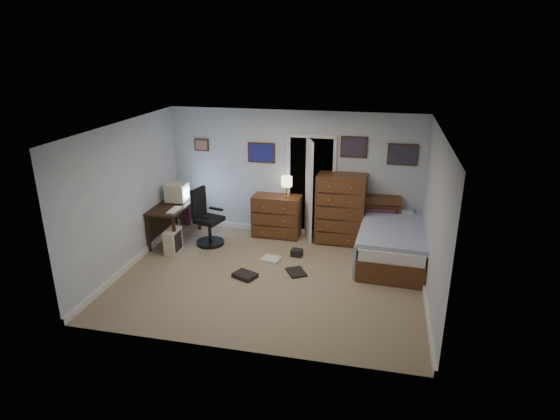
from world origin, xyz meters
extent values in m
cube|color=gray|center=(0.00, 0.00, -0.01)|extent=(5.00, 4.00, 0.02)
cube|color=black|center=(-2.20, 1.12, 0.74)|extent=(0.62, 1.32, 0.04)
cube|color=black|center=(-2.45, 0.50, 0.36)|extent=(0.05, 0.05, 0.72)
cube|color=black|center=(-1.93, 0.51, 0.36)|extent=(0.05, 0.05, 0.72)
cube|color=black|center=(-2.47, 1.73, 0.36)|extent=(0.05, 0.05, 0.72)
cube|color=black|center=(-1.95, 1.74, 0.36)|extent=(0.05, 0.05, 0.72)
cube|color=black|center=(-2.48, 1.12, 0.40)|extent=(0.05, 1.21, 0.50)
cube|color=beige|center=(-2.18, 1.27, 0.95)|extent=(0.39, 0.37, 0.34)
cube|color=#8CB2F2|center=(-1.98, 1.27, 0.95)|extent=(0.01, 0.28, 0.22)
cube|color=beige|center=(-2.18, 1.27, 0.77)|extent=(0.26, 0.26, 0.02)
cube|color=beige|center=(-2.02, 0.77, 0.77)|extent=(0.16, 0.40, 0.02)
cube|color=beige|center=(-2.00, 0.57, 0.23)|extent=(0.21, 0.43, 0.45)
cube|color=black|center=(-1.89, 0.57, 0.23)|extent=(0.01, 0.30, 0.35)
cylinder|color=black|center=(-1.46, 1.07, 0.03)|extent=(0.65, 0.65, 0.06)
cylinder|color=black|center=(-1.46, 1.07, 0.26)|extent=(0.08, 0.08, 0.41)
cube|color=black|center=(-1.46, 1.07, 0.50)|extent=(0.55, 0.55, 0.08)
cube|color=black|center=(-1.68, 1.13, 0.82)|extent=(0.16, 0.41, 0.57)
cube|color=black|center=(-1.52, 0.83, 0.65)|extent=(0.31, 0.13, 0.04)
cube|color=black|center=(-1.40, 1.31, 0.65)|extent=(0.31, 0.13, 0.04)
cube|color=maroon|center=(-2.32, 1.98, 0.44)|extent=(0.19, 0.19, 0.88)
cube|color=brown|center=(-0.30, 1.77, 0.42)|extent=(0.96, 0.50, 0.84)
cylinder|color=gold|center=(-0.10, 1.77, 0.85)|extent=(0.13, 0.13, 0.02)
cylinder|color=gold|center=(-0.10, 1.77, 0.98)|extent=(0.03, 0.03, 0.25)
cylinder|color=beige|center=(-0.10, 1.77, 1.15)|extent=(0.22, 0.22, 0.19)
cube|color=black|center=(0.35, 2.30, 1.00)|extent=(0.90, 0.60, 2.00)
cube|color=white|center=(-0.10, 1.97, 1.00)|extent=(0.06, 0.05, 2.00)
cube|color=white|center=(0.80, 1.97, 1.00)|extent=(0.06, 0.05, 2.00)
cube|color=white|center=(0.35, 1.97, 2.02)|extent=(0.96, 0.05, 0.06)
cube|color=white|center=(0.31, 1.86, 1.00)|extent=(0.31, 0.77, 2.00)
sphere|color=gold|center=(0.62, 1.71, 1.00)|extent=(0.06, 0.06, 0.06)
cube|color=brown|center=(0.98, 1.75, 0.68)|extent=(0.95, 0.58, 1.36)
cube|color=brown|center=(1.57, 1.88, 0.47)|extent=(1.07, 0.32, 0.95)
cube|color=black|center=(1.57, 1.80, 0.65)|extent=(0.97, 0.16, 0.32)
cube|color=maroon|center=(1.57, 1.80, 0.61)|extent=(0.85, 0.17, 0.23)
cube|color=brown|center=(2.00, 1.20, 0.19)|extent=(1.21, 2.24, 0.38)
cube|color=white|center=(2.00, 1.20, 0.48)|extent=(1.16, 2.20, 0.20)
cube|color=#6378B8|center=(1.99, 1.09, 0.60)|extent=(1.26, 1.92, 0.11)
cube|color=#6378B8|center=(1.42, 1.12, 0.31)|extent=(0.14, 1.86, 0.59)
cube|color=slate|center=(2.04, 2.02, 0.65)|extent=(0.62, 0.45, 0.14)
cube|color=#331E11|center=(-1.90, 1.98, 1.75)|extent=(0.30, 0.03, 0.24)
cube|color=brown|center=(-1.90, 1.96, 1.75)|extent=(0.25, 0.01, 0.19)
cube|color=#331E11|center=(-0.65, 1.98, 1.65)|extent=(0.55, 0.03, 0.40)
cube|color=#0B114E|center=(-0.65, 1.96, 1.65)|extent=(0.50, 0.01, 0.35)
cube|color=#331E11|center=(1.15, 1.98, 1.85)|extent=(0.50, 0.03, 0.40)
cube|color=black|center=(1.15, 1.96, 1.85)|extent=(0.45, 0.01, 0.35)
cube|color=#331E11|center=(2.05, 1.98, 1.75)|extent=(0.55, 0.03, 0.40)
cube|color=black|center=(2.05, 1.96, 1.75)|extent=(0.50, 0.01, 0.35)
cube|color=black|center=(0.28, 0.91, 0.06)|extent=(0.22, 0.18, 0.13)
cube|color=black|center=(-0.41, -0.10, 0.04)|extent=(0.45, 0.40, 0.07)
cube|color=silver|center=(-0.14, 0.63, 0.02)|extent=(0.37, 0.33, 0.05)
cube|color=black|center=(0.40, 0.24, 0.02)|extent=(0.42, 0.46, 0.04)
camera|label=1|loc=(1.68, -6.77, 3.73)|focal=30.00mm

